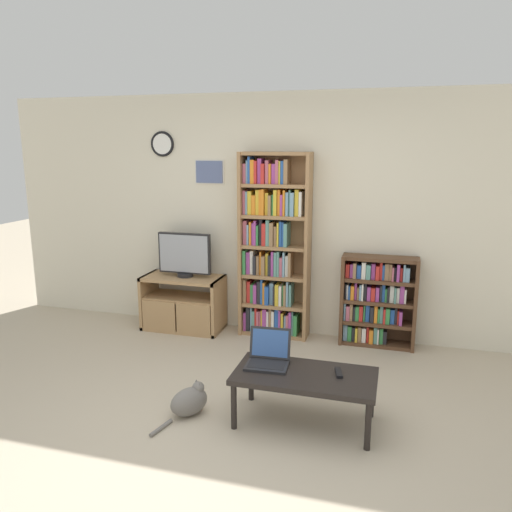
% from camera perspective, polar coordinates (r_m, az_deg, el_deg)
% --- Properties ---
extents(ground_plane, '(18.00, 18.00, 0.00)m').
position_cam_1_polar(ground_plane, '(3.82, -4.36, -19.94)').
color(ground_plane, '#BCAD93').
extents(wall_back, '(6.66, 0.09, 2.60)m').
position_cam_1_polar(wall_back, '(5.43, 3.53, 4.58)').
color(wall_back, beige).
rests_on(wall_back, ground_plane).
extents(tv_stand, '(0.90, 0.44, 0.61)m').
position_cam_1_polar(tv_stand, '(5.73, -8.36, -5.31)').
color(tv_stand, tan).
rests_on(tv_stand, ground_plane).
extents(television, '(0.61, 0.18, 0.49)m').
position_cam_1_polar(television, '(5.60, -8.17, 0.12)').
color(television, black).
rests_on(television, tv_stand).
extents(bookshelf_tall, '(0.75, 0.26, 1.99)m').
position_cam_1_polar(bookshelf_tall, '(5.36, 1.86, 0.83)').
color(bookshelf_tall, '#9E754C').
rests_on(bookshelf_tall, ground_plane).
extents(bookshelf_short, '(0.76, 0.25, 0.95)m').
position_cam_1_polar(bookshelf_short, '(5.33, 13.54, -4.97)').
color(bookshelf_short, brown).
rests_on(bookshelf_short, ground_plane).
extents(coffee_table, '(1.05, 0.53, 0.40)m').
position_cam_1_polar(coffee_table, '(3.83, 5.60, -13.79)').
color(coffee_table, black).
rests_on(coffee_table, ground_plane).
extents(laptop, '(0.34, 0.30, 0.26)m').
position_cam_1_polar(laptop, '(3.93, 1.42, -11.34)').
color(laptop, '#232326').
rests_on(laptop, coffee_table).
extents(remote_near_laptop, '(0.08, 0.17, 0.02)m').
position_cam_1_polar(remote_near_laptop, '(3.84, 9.42, -13.00)').
color(remote_near_laptop, black).
rests_on(remote_near_laptop, coffee_table).
extents(cat, '(0.33, 0.55, 0.26)m').
position_cam_1_polar(cat, '(4.06, -7.54, -16.10)').
color(cat, slate).
rests_on(cat, ground_plane).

